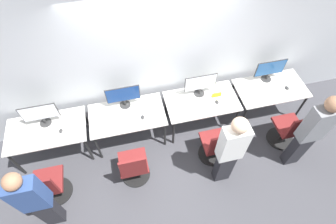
{
  "coord_description": "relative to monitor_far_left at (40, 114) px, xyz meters",
  "views": [
    {
      "loc": [
        -0.56,
        -2.27,
        4.23
      ],
      "look_at": [
        0.0,
        0.14,
        0.86
      ],
      "focal_mm": 28.0,
      "sensor_mm": 36.0,
      "label": 1
    }
  ],
  "objects": [
    {
      "name": "keyboard_far_right",
      "position": [
        3.9,
        -0.23,
        -0.23
      ],
      "size": [
        0.36,
        0.16,
        0.02
      ],
      "color": "silver",
      "rests_on": "desk_far_right"
    },
    {
      "name": "person_right",
      "position": [
        2.65,
        -1.24,
        -0.04
      ],
      "size": [
        0.36,
        0.22,
        1.66
      ],
      "color": "#232328",
      "rests_on": "ground_plane"
    },
    {
      "name": "office_chair_left",
      "position": [
        1.26,
        -0.94,
        -0.57
      ],
      "size": [
        0.48,
        0.48,
        0.92
      ],
      "color": "black",
      "rests_on": "ground_plane"
    },
    {
      "name": "desk_far_right",
      "position": [
        3.9,
        -0.14,
        -0.32
      ],
      "size": [
        1.25,
        0.7,
        0.71
      ],
      "color": "silver",
      "rests_on": "ground_plane"
    },
    {
      "name": "monitor_right",
      "position": [
        2.6,
        0.03,
        0.0
      ],
      "size": [
        0.55,
        0.19,
        0.43
      ],
      "color": "#2D2D2D",
      "rests_on": "desk_right"
    },
    {
      "name": "monitor_left",
      "position": [
        1.3,
        0.07,
        0.0
      ],
      "size": [
        0.55,
        0.19,
        0.43
      ],
      "color": "#2D2D2D",
      "rests_on": "desk_left"
    },
    {
      "name": "office_chair_far_left",
      "position": [
        -0.03,
        -0.96,
        -0.57
      ],
      "size": [
        0.48,
        0.48,
        0.92
      ],
      "color": "black",
      "rests_on": "ground_plane"
    },
    {
      "name": "office_chair_far_right",
      "position": [
        3.97,
        -0.87,
        -0.57
      ],
      "size": [
        0.48,
        0.48,
        0.92
      ],
      "color": "black",
      "rests_on": "ground_plane"
    },
    {
      "name": "placard_right",
      "position": [
        2.88,
        -0.1,
        -0.2
      ],
      "size": [
        0.16,
        0.03,
        0.08
      ],
      "color": "yellow",
      "rests_on": "desk_right"
    },
    {
      "name": "office_chair_right",
      "position": [
        2.64,
        -0.88,
        -0.57
      ],
      "size": [
        0.48,
        0.48,
        0.92
      ],
      "color": "black",
      "rests_on": "ground_plane"
    },
    {
      "name": "wall_back",
      "position": [
        1.95,
        0.34,
        0.45
      ],
      "size": [
        12.0,
        0.05,
        2.8
      ],
      "color": "#B7BCC1",
      "rests_on": "ground_plane"
    },
    {
      "name": "desk_right",
      "position": [
        2.6,
        -0.14,
        -0.32
      ],
      "size": [
        1.25,
        0.7,
        0.71
      ],
      "color": "silver",
      "rests_on": "ground_plane"
    },
    {
      "name": "keyboard_right",
      "position": [
        2.6,
        -0.23,
        -0.23
      ],
      "size": [
        0.36,
        0.16,
        0.02
      ],
      "color": "silver",
      "rests_on": "desk_right"
    },
    {
      "name": "monitor_far_right",
      "position": [
        3.9,
        0.08,
        0.0
      ],
      "size": [
        0.55,
        0.19,
        0.43
      ],
      "color": "#2D2D2D",
      "rests_on": "desk_far_right"
    },
    {
      "name": "mouse_far_left",
      "position": [
        0.24,
        -0.22,
        -0.23
      ],
      "size": [
        0.06,
        0.09,
        0.03
      ],
      "color": "#333333",
      "rests_on": "desk_far_left"
    },
    {
      "name": "mouse_far_right",
      "position": [
        4.16,
        -0.21,
        -0.23
      ],
      "size": [
        0.06,
        0.09,
        0.03
      ],
      "color": "#333333",
      "rests_on": "desk_far_right"
    },
    {
      "name": "mouse_right",
      "position": [
        2.84,
        -0.23,
        -0.23
      ],
      "size": [
        0.06,
        0.09,
        0.03
      ],
      "color": "#333333",
      "rests_on": "desk_right"
    },
    {
      "name": "desk_left",
      "position": [
        1.3,
        -0.14,
        -0.32
      ],
      "size": [
        1.25,
        0.7,
        0.71
      ],
      "color": "silver",
      "rests_on": "ground_plane"
    },
    {
      "name": "person_far_right",
      "position": [
        3.92,
        -1.23,
        -0.02
      ],
      "size": [
        0.36,
        0.22,
        1.7
      ],
      "color": "#232328",
      "rests_on": "ground_plane"
    },
    {
      "name": "ground_plane",
      "position": [
        1.95,
        -0.49,
        -0.95
      ],
      "size": [
        20.0,
        20.0,
        0.0
      ],
      "primitive_type": "plane",
      "color": "#3D3D42"
    },
    {
      "name": "person_far_left",
      "position": [
        -0.02,
        -1.32,
        -0.09
      ],
      "size": [
        0.36,
        0.21,
        1.59
      ],
      "color": "#232328",
      "rests_on": "ground_plane"
    },
    {
      "name": "keyboard_left",
      "position": [
        1.3,
        -0.23,
        -0.23
      ],
      "size": [
        0.36,
        0.16,
        0.02
      ],
      "color": "silver",
      "rests_on": "desk_left"
    },
    {
      "name": "monitor_far_left",
      "position": [
        0.0,
        0.0,
        0.0
      ],
      "size": [
        0.55,
        0.19,
        0.43
      ],
      "color": "#2D2D2D",
      "rests_on": "desk_far_left"
    },
    {
      "name": "mouse_left",
      "position": [
        1.55,
        -0.26,
        -0.23
      ],
      "size": [
        0.06,
        0.09,
        0.03
      ],
      "color": "#333333",
      "rests_on": "desk_left"
    },
    {
      "name": "keyboard_far_left",
      "position": [
        -0.0,
        -0.24,
        -0.23
      ],
      "size": [
        0.36,
        0.16,
        0.02
      ],
      "color": "silver",
      "rests_on": "desk_far_left"
    },
    {
      "name": "desk_far_left",
      "position": [
        -0.0,
        -0.14,
        -0.32
      ],
      "size": [
        1.25,
        0.7,
        0.71
      ],
      "color": "silver",
      "rests_on": "ground_plane"
    }
  ]
}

